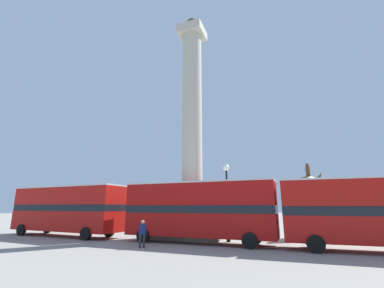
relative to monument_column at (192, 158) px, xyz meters
name	(u,v)px	position (x,y,z in m)	size (l,w,h in m)	color
ground_plane	(192,237)	(0.00, 0.00, -6.99)	(200.00, 200.00, 0.00)	gray
monument_column	(192,158)	(0.00, 0.00, 0.00)	(6.17, 6.17, 22.03)	#BCB29E
bus_a	(67,208)	(-10.91, -3.47, -4.57)	(11.64, 3.54, 4.38)	#B7140F
bus_b	(198,209)	(1.82, -3.42, -4.58)	(11.14, 2.93, 4.37)	#A80F0C
bus_c	(383,210)	(13.26, -3.55, -4.63)	(11.21, 3.05, 4.26)	#B7140F
equestrian_statue	(313,215)	(9.87, 2.63, -5.08)	(3.70, 3.43, 6.32)	#BCB29E
street_lamp	(227,192)	(3.65, -1.87, -3.28)	(0.50, 0.50, 5.85)	black
pedestrian_near_lamp	(142,232)	(-0.84, -6.77, -6.03)	(0.48, 0.38, 1.71)	#28282D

